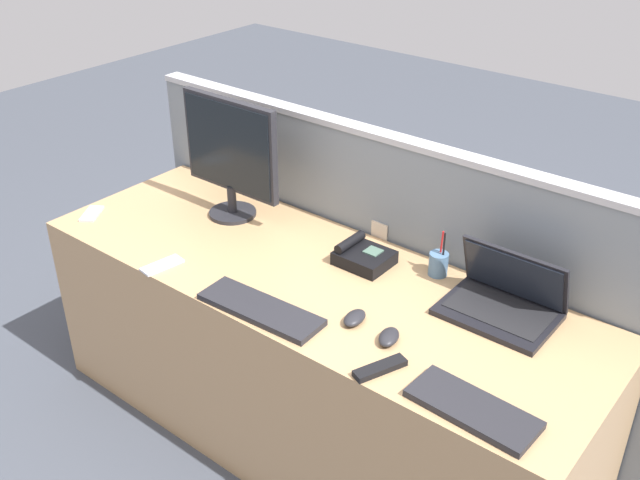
{
  "coord_description": "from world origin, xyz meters",
  "views": [
    {
      "loc": [
        1.41,
        -1.71,
        2.16
      ],
      "look_at": [
        0.0,
        0.05,
        0.88
      ],
      "focal_mm": 41.21,
      "sensor_mm": 36.0,
      "label": 1
    }
  ],
  "objects_px": {
    "desktop_monitor": "(230,152)",
    "pen_cup": "(438,264)",
    "laptop": "(504,299)",
    "keyboard_spare": "(473,409)",
    "keyboard_main": "(261,309)",
    "cell_phone_white_slab": "(162,265)",
    "computer_mouse_right_hand": "(355,318)",
    "computer_mouse_left_hand": "(389,337)",
    "desk_phone": "(363,256)",
    "cell_phone_silver_slab": "(92,214)",
    "tv_remote": "(380,368)"
  },
  "relations": [
    {
      "from": "computer_mouse_left_hand",
      "to": "tv_remote",
      "type": "height_order",
      "value": "computer_mouse_left_hand"
    },
    {
      "from": "keyboard_spare",
      "to": "keyboard_main",
      "type": "bearing_deg",
      "value": -176.23
    },
    {
      "from": "desktop_monitor",
      "to": "pen_cup",
      "type": "height_order",
      "value": "desktop_monitor"
    },
    {
      "from": "laptop",
      "to": "keyboard_main",
      "type": "distance_m",
      "value": 0.8
    },
    {
      "from": "keyboard_main",
      "to": "desk_phone",
      "type": "bearing_deg",
      "value": 77.22
    },
    {
      "from": "desk_phone",
      "to": "keyboard_spare",
      "type": "relative_size",
      "value": 0.52
    },
    {
      "from": "cell_phone_silver_slab",
      "to": "computer_mouse_left_hand",
      "type": "bearing_deg",
      "value": -31.34
    },
    {
      "from": "desk_phone",
      "to": "tv_remote",
      "type": "bearing_deg",
      "value": -49.44
    },
    {
      "from": "computer_mouse_right_hand",
      "to": "pen_cup",
      "type": "relative_size",
      "value": 0.59
    },
    {
      "from": "laptop",
      "to": "desktop_monitor",
      "type": "bearing_deg",
      "value": -177.34
    },
    {
      "from": "desk_phone",
      "to": "keyboard_spare",
      "type": "distance_m",
      "value": 0.83
    },
    {
      "from": "computer_mouse_right_hand",
      "to": "computer_mouse_left_hand",
      "type": "relative_size",
      "value": 1.0
    },
    {
      "from": "desktop_monitor",
      "to": "computer_mouse_left_hand",
      "type": "bearing_deg",
      "value": -17.7
    },
    {
      "from": "cell_phone_silver_slab",
      "to": "keyboard_main",
      "type": "bearing_deg",
      "value": -37.92
    },
    {
      "from": "computer_mouse_right_hand",
      "to": "cell_phone_white_slab",
      "type": "distance_m",
      "value": 0.77
    },
    {
      "from": "keyboard_spare",
      "to": "tv_remote",
      "type": "height_order",
      "value": "keyboard_spare"
    },
    {
      "from": "desk_phone",
      "to": "computer_mouse_left_hand",
      "type": "xyz_separation_m",
      "value": [
        0.34,
        -0.33,
        -0.01
      ]
    },
    {
      "from": "computer_mouse_left_hand",
      "to": "tv_remote",
      "type": "relative_size",
      "value": 0.59
    },
    {
      "from": "keyboard_spare",
      "to": "tv_remote",
      "type": "xyz_separation_m",
      "value": [
        -0.3,
        -0.02,
        -0.0
      ]
    },
    {
      "from": "keyboard_main",
      "to": "keyboard_spare",
      "type": "relative_size",
      "value": 1.22
    },
    {
      "from": "desk_phone",
      "to": "keyboard_main",
      "type": "xyz_separation_m",
      "value": [
        -0.08,
        -0.46,
        -0.02
      ]
    },
    {
      "from": "laptop",
      "to": "tv_remote",
      "type": "relative_size",
      "value": 2.15
    },
    {
      "from": "desktop_monitor",
      "to": "computer_mouse_right_hand",
      "type": "relative_size",
      "value": 4.94
    },
    {
      "from": "keyboard_main",
      "to": "cell_phone_white_slab",
      "type": "xyz_separation_m",
      "value": [
        -0.48,
        -0.01,
        -0.01
      ]
    },
    {
      "from": "cell_phone_silver_slab",
      "to": "desk_phone",
      "type": "bearing_deg",
      "value": -14.23
    },
    {
      "from": "desk_phone",
      "to": "computer_mouse_right_hand",
      "type": "distance_m",
      "value": 0.37
    },
    {
      "from": "keyboard_main",
      "to": "cell_phone_white_slab",
      "type": "relative_size",
      "value": 2.87
    },
    {
      "from": "keyboard_main",
      "to": "cell_phone_silver_slab",
      "type": "height_order",
      "value": "keyboard_main"
    },
    {
      "from": "keyboard_main",
      "to": "pen_cup",
      "type": "xyz_separation_m",
      "value": [
        0.34,
        0.57,
        0.03
      ]
    },
    {
      "from": "computer_mouse_right_hand",
      "to": "cell_phone_silver_slab",
      "type": "height_order",
      "value": "computer_mouse_right_hand"
    },
    {
      "from": "pen_cup",
      "to": "cell_phone_silver_slab",
      "type": "xyz_separation_m",
      "value": [
        -1.35,
        -0.49,
        -0.04
      ]
    },
    {
      "from": "keyboard_main",
      "to": "pen_cup",
      "type": "bearing_deg",
      "value": 56.57
    },
    {
      "from": "computer_mouse_right_hand",
      "to": "tv_remote",
      "type": "xyz_separation_m",
      "value": [
        0.2,
        -0.15,
        -0.01
      ]
    },
    {
      "from": "computer_mouse_left_hand",
      "to": "tv_remote",
      "type": "bearing_deg",
      "value": -82.45
    },
    {
      "from": "desk_phone",
      "to": "tv_remote",
      "type": "relative_size",
      "value": 1.12
    },
    {
      "from": "cell_phone_silver_slab",
      "to": "computer_mouse_right_hand",
      "type": "bearing_deg",
      "value": -30.44
    },
    {
      "from": "desktop_monitor",
      "to": "computer_mouse_right_hand",
      "type": "distance_m",
      "value": 0.93
    },
    {
      "from": "pen_cup",
      "to": "keyboard_main",
      "type": "bearing_deg",
      "value": -120.65
    },
    {
      "from": "cell_phone_silver_slab",
      "to": "laptop",
      "type": "bearing_deg",
      "value": -19.1
    },
    {
      "from": "computer_mouse_left_hand",
      "to": "pen_cup",
      "type": "height_order",
      "value": "pen_cup"
    },
    {
      "from": "computer_mouse_right_hand",
      "to": "cell_phone_silver_slab",
      "type": "xyz_separation_m",
      "value": [
        -1.29,
        -0.07,
        -0.01
      ]
    },
    {
      "from": "desk_phone",
      "to": "pen_cup",
      "type": "distance_m",
      "value": 0.28
    },
    {
      "from": "pen_cup",
      "to": "tv_remote",
      "type": "distance_m",
      "value": 0.59
    },
    {
      "from": "laptop",
      "to": "keyboard_main",
      "type": "height_order",
      "value": "laptop"
    },
    {
      "from": "laptop",
      "to": "keyboard_spare",
      "type": "distance_m",
      "value": 0.51
    },
    {
      "from": "desktop_monitor",
      "to": "keyboard_main",
      "type": "height_order",
      "value": "desktop_monitor"
    },
    {
      "from": "pen_cup",
      "to": "cell_phone_silver_slab",
      "type": "bearing_deg",
      "value": -159.96
    },
    {
      "from": "keyboard_spare",
      "to": "cell_phone_silver_slab",
      "type": "bearing_deg",
      "value": -179.22
    },
    {
      "from": "desk_phone",
      "to": "keyboard_spare",
      "type": "height_order",
      "value": "desk_phone"
    },
    {
      "from": "computer_mouse_left_hand",
      "to": "cell_phone_silver_slab",
      "type": "bearing_deg",
      "value": 165.91
    }
  ]
}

